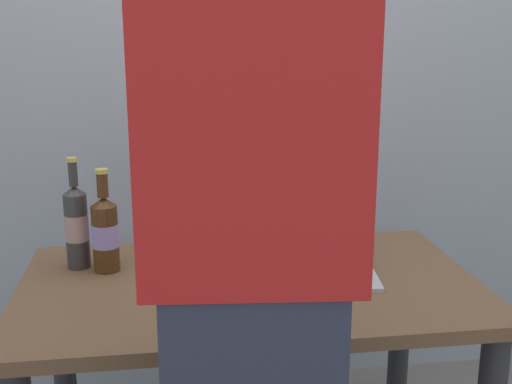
{
  "coord_description": "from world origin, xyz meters",
  "views": [
    {
      "loc": [
        -0.22,
        -1.64,
        1.4
      ],
      "look_at": [
        0.02,
        0.0,
        0.98
      ],
      "focal_mm": 45.39,
      "sensor_mm": 36.0,
      "label": 1
    }
  ],
  "objects": [
    {
      "name": "desk",
      "position": [
        0.0,
        0.0,
        0.61
      ],
      "size": [
        1.24,
        0.74,
        0.73
      ],
      "color": "brown",
      "rests_on": "ground"
    },
    {
      "name": "laptop",
      "position": [
        0.19,
        0.05,
        0.78
      ],
      "size": [
        0.35,
        0.29,
        0.22
      ],
      "color": "#B7BABC",
      "rests_on": "desk"
    },
    {
      "name": "beer_bottle_dark",
      "position": [
        -0.39,
        0.14,
        0.85
      ],
      "size": [
        0.07,
        0.07,
        0.3
      ],
      "color": "#472B14",
      "rests_on": "desk"
    },
    {
      "name": "beer_bottle_amber",
      "position": [
        -0.47,
        0.18,
        0.86
      ],
      "size": [
        0.07,
        0.07,
        0.32
      ],
      "color": "#333333",
      "rests_on": "desk"
    },
    {
      "name": "person_figure",
      "position": [
        -0.07,
        -0.54,
        0.95
      ],
      "size": [
        0.41,
        0.31,
        1.87
      ],
      "color": "#2D3347",
      "rests_on": "ground"
    },
    {
      "name": "back_wall",
      "position": [
        0.0,
        0.79,
        1.3
      ],
      "size": [
        6.0,
        0.1,
        2.6
      ],
      "primitive_type": "cube",
      "color": "#99A3AD",
      "rests_on": "ground"
    }
  ]
}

